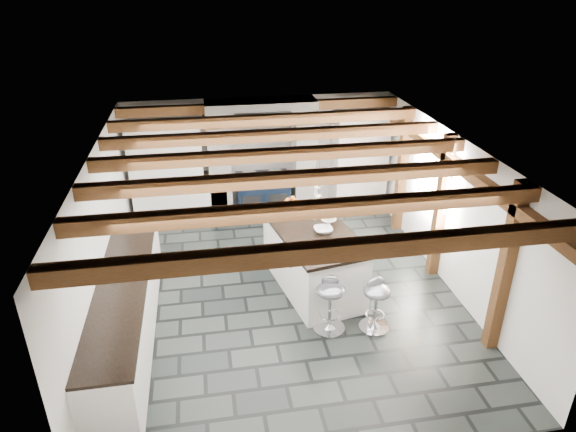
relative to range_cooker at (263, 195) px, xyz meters
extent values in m
plane|color=black|center=(0.00, -2.68, -0.47)|extent=(6.00, 6.00, 0.00)
plane|color=white|center=(0.00, 0.32, 0.68)|extent=(5.00, 0.00, 5.00)
plane|color=white|center=(-2.50, -2.68, 0.68)|extent=(0.00, 6.00, 6.00)
plane|color=white|center=(2.50, -2.68, 0.68)|extent=(0.00, 6.00, 6.00)
plane|color=white|center=(0.00, -2.68, 1.83)|extent=(6.00, 6.00, 0.00)
cube|color=white|center=(-0.80, 0.02, 0.48)|extent=(0.40, 0.60, 1.90)
cube|color=white|center=(0.80, 0.02, 0.48)|extent=(0.40, 0.60, 1.90)
cube|color=brown|center=(0.00, 0.02, 1.52)|extent=(2.10, 0.65, 0.18)
cube|color=white|center=(0.00, 0.02, 1.68)|extent=(2.00, 0.60, 0.31)
cube|color=black|center=(0.00, -0.30, 1.58)|extent=(1.00, 0.03, 0.22)
cube|color=silver|center=(0.00, -0.31, 1.58)|extent=(0.90, 0.01, 0.14)
cube|color=white|center=(-1.75, 0.02, 0.53)|extent=(1.30, 0.58, 2.00)
cube|color=white|center=(1.90, 0.02, 0.53)|extent=(1.00, 0.58, 2.00)
cube|color=white|center=(-2.20, -3.28, -0.03)|extent=(0.60, 3.80, 0.88)
cube|color=black|center=(-2.20, -3.28, 0.43)|extent=(0.64, 3.80, 0.04)
cube|color=white|center=(-1.05, 0.02, -0.03)|extent=(0.70, 0.60, 0.88)
cube|color=black|center=(-1.05, 0.02, 0.43)|extent=(0.74, 0.64, 0.04)
cube|color=brown|center=(2.42, -2.68, 1.48)|extent=(0.15, 5.80, 0.14)
plane|color=white|center=(2.48, -2.08, 1.08)|extent=(0.00, 0.90, 0.90)
cube|color=brown|center=(0.00, -5.28, 1.74)|extent=(5.00, 0.16, 0.16)
cube|color=brown|center=(0.00, -4.41, 1.74)|extent=(5.00, 0.16, 0.16)
cube|color=brown|center=(0.00, -3.54, 1.74)|extent=(5.00, 0.16, 0.16)
cube|color=brown|center=(0.00, -2.68, 1.74)|extent=(5.00, 0.16, 0.16)
cube|color=brown|center=(0.00, -1.81, 1.74)|extent=(5.00, 0.16, 0.16)
cube|color=brown|center=(0.00, -0.94, 1.74)|extent=(5.00, 0.16, 0.16)
cube|color=brown|center=(0.00, -0.08, 1.74)|extent=(5.00, 0.16, 0.16)
cube|color=brown|center=(2.42, -4.28, 0.68)|extent=(0.15, 0.15, 2.30)
cube|color=brown|center=(2.42, -2.48, 0.68)|extent=(0.15, 0.15, 2.30)
cube|color=brown|center=(2.42, -0.88, 0.68)|extent=(0.15, 0.15, 2.30)
cylinder|color=black|center=(0.45, -2.73, 1.46)|extent=(0.01, 0.01, 0.56)
cylinder|color=white|center=(0.45, -2.73, 1.13)|extent=(0.09, 0.09, 0.22)
cylinder|color=black|center=(0.50, -2.43, 1.46)|extent=(0.01, 0.01, 0.56)
cylinder|color=white|center=(0.50, -2.43, 1.13)|extent=(0.09, 0.09, 0.22)
cylinder|color=black|center=(0.55, -2.13, 1.46)|extent=(0.01, 0.01, 0.56)
cylinder|color=white|center=(0.55, -2.13, 1.13)|extent=(0.09, 0.09, 0.22)
cube|color=black|center=(0.00, 0.00, -0.02)|extent=(1.00, 0.60, 0.90)
ellipsoid|color=silver|center=(-0.25, 0.00, 0.46)|extent=(0.28, 0.28, 0.11)
ellipsoid|color=silver|center=(0.25, 0.00, 0.46)|extent=(0.28, 0.28, 0.11)
cylinder|color=silver|center=(0.00, -0.32, 0.35)|extent=(0.95, 0.03, 0.03)
cube|color=black|center=(-0.25, -0.30, -0.02)|extent=(0.35, 0.02, 0.30)
cube|color=black|center=(0.25, -0.30, -0.02)|extent=(0.35, 0.02, 0.30)
cube|color=white|center=(0.44, -2.54, -0.01)|extent=(1.28, 2.03, 0.92)
cube|color=black|center=(0.44, -2.54, 0.48)|extent=(1.38, 2.12, 0.05)
imported|color=white|center=(0.18, -2.06, 0.61)|extent=(0.22, 0.22, 0.20)
ellipsoid|color=#C25E1B|center=(0.18, -2.06, 0.77)|extent=(0.21, 0.21, 0.13)
cylinder|color=white|center=(0.52, -2.15, 0.60)|extent=(0.13, 0.13, 0.19)
imported|color=white|center=(0.56, -2.63, 0.54)|extent=(0.32, 0.32, 0.07)
cylinder|color=white|center=(0.68, -2.44, 0.56)|extent=(0.05, 0.05, 0.10)
cylinder|color=white|center=(0.68, -2.44, 0.62)|extent=(0.23, 0.23, 0.02)
cylinder|color=beige|center=(0.68, -2.44, 0.66)|extent=(0.18, 0.18, 0.07)
cylinder|color=silver|center=(1.05, -3.69, -0.45)|extent=(0.41, 0.41, 0.03)
cone|color=silver|center=(1.05, -3.69, -0.41)|extent=(0.19, 0.19, 0.07)
cylinder|color=silver|center=(1.05, -3.69, -0.16)|extent=(0.05, 0.05, 0.51)
torus|color=silver|center=(1.05, -3.69, -0.24)|extent=(0.26, 0.26, 0.02)
ellipsoid|color=gray|center=(1.05, -3.69, 0.13)|extent=(0.47, 0.47, 0.17)
ellipsoid|color=gray|center=(1.02, -3.60, 0.22)|extent=(0.28, 0.18, 0.14)
cylinder|color=silver|center=(0.44, -3.61, -0.45)|extent=(0.43, 0.43, 0.03)
cone|color=silver|center=(0.44, -3.61, -0.41)|extent=(0.20, 0.20, 0.08)
cylinder|color=silver|center=(0.44, -3.61, -0.14)|extent=(0.05, 0.05, 0.54)
torus|color=silver|center=(0.44, -3.61, -0.23)|extent=(0.28, 0.28, 0.02)
ellipsoid|color=gray|center=(0.44, -3.61, 0.17)|extent=(0.49, 0.49, 0.18)
ellipsoid|color=gray|center=(0.46, -3.52, 0.26)|extent=(0.30, 0.18, 0.15)
camera|label=1|loc=(-1.07, -9.04, 3.97)|focal=32.00mm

